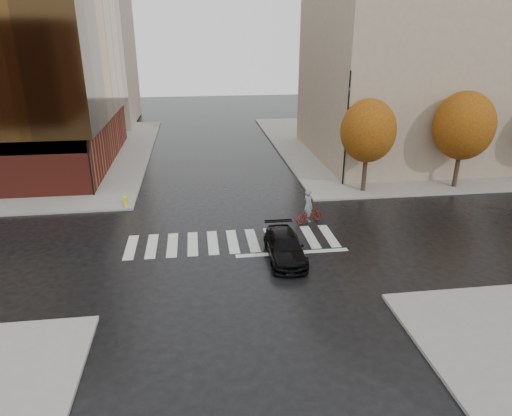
# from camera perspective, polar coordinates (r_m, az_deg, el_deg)

# --- Properties ---
(ground) EXTENTS (120.00, 120.00, 0.00)m
(ground) POSITION_cam_1_polar(r_m,az_deg,el_deg) (24.90, -2.83, -4.69)
(ground) COLOR black
(ground) RESTS_ON ground
(sidewalk_ne) EXTENTS (30.00, 30.00, 0.15)m
(sidewalk_ne) POSITION_cam_1_polar(r_m,az_deg,el_deg) (50.10, 19.75, 7.65)
(sidewalk_ne) COLOR gray
(sidewalk_ne) RESTS_ON ground
(crosswalk) EXTENTS (12.00, 3.00, 0.01)m
(crosswalk) POSITION_cam_1_polar(r_m,az_deg,el_deg) (25.34, -2.93, -4.19)
(crosswalk) COLOR silver
(crosswalk) RESTS_ON ground
(building_ne_tan) EXTENTS (16.00, 16.00, 18.00)m
(building_ne_tan) POSITION_cam_1_polar(r_m,az_deg,el_deg) (43.57, 18.79, 18.01)
(building_ne_tan) COLOR gray
(building_ne_tan) RESTS_ON sidewalk_ne
(building_nw_far) EXTENTS (14.00, 12.00, 20.00)m
(building_nw_far) POSITION_cam_1_polar(r_m,az_deg,el_deg) (60.98, -22.49, 19.19)
(building_nw_far) COLOR gray
(building_nw_far) RESTS_ON sidewalk_nw
(tree_ne_a) EXTENTS (3.80, 3.80, 6.50)m
(tree_ne_a) POSITION_cam_1_polar(r_m,az_deg,el_deg) (32.59, 13.85, 9.33)
(tree_ne_a) COLOR black
(tree_ne_a) RESTS_ON sidewalk_ne
(tree_ne_b) EXTENTS (4.20, 4.20, 6.89)m
(tree_ne_b) POSITION_cam_1_polar(r_m,az_deg,el_deg) (35.69, 24.55, 9.32)
(tree_ne_b) COLOR black
(tree_ne_b) RESTS_ON sidewalk_ne
(sedan) EXTENTS (1.86, 4.43, 1.28)m
(sedan) POSITION_cam_1_polar(r_m,az_deg,el_deg) (23.33, 3.62, -4.85)
(sedan) COLOR black
(sedan) RESTS_ON ground
(cyclist) EXTENTS (1.97, 1.29, 2.12)m
(cyclist) POSITION_cam_1_polar(r_m,az_deg,el_deg) (27.60, 6.62, -0.46)
(cyclist) COLOR maroon
(cyclist) RESTS_ON ground
(traffic_light_nw) EXTENTS (0.22, 0.19, 7.76)m
(traffic_light_nw) POSITION_cam_1_polar(r_m,az_deg,el_deg) (32.73, -20.55, 8.95)
(traffic_light_nw) COLOR black
(traffic_light_nw) RESTS_ON sidewalk_nw
(traffic_light_ne) EXTENTS (0.21, 0.24, 8.18)m
(traffic_light_ne) POSITION_cam_1_polar(r_m,az_deg,el_deg) (33.63, 11.33, 10.70)
(traffic_light_ne) COLOR black
(traffic_light_ne) RESTS_ON sidewalk_ne
(fire_hydrant) EXTENTS (0.25, 0.25, 0.71)m
(fire_hydrant) POSITION_cam_1_polar(r_m,az_deg,el_deg) (30.98, -16.00, 0.93)
(fire_hydrant) COLOR yellow
(fire_hydrant) RESTS_ON sidewalk_nw
(manhole) EXTENTS (0.60, 0.60, 0.01)m
(manhole) POSITION_cam_1_polar(r_m,az_deg,el_deg) (23.49, 4.31, -6.41)
(manhole) COLOR #422517
(manhole) RESTS_ON ground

